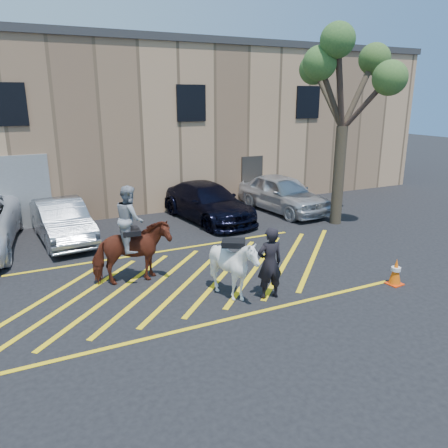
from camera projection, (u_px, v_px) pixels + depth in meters
name	position (u px, v px, depth m)	size (l,w,h in m)	color
ground	(187.00, 275.00, 12.37)	(90.00, 90.00, 0.00)	black
car_silver_sedan	(62.00, 221.00, 15.14)	(1.52, 4.35, 1.43)	gray
car_blue_suv	(207.00, 202.00, 17.76)	(2.07, 5.09, 1.48)	black
car_white_suv	(282.00, 193.00, 19.07)	(1.90, 4.71, 1.61)	silver
handler	(270.00, 263.00, 10.76)	(0.67, 0.44, 1.84)	black
warehouse	(98.00, 122.00, 21.69)	(32.42, 10.20, 7.30)	tan
hatching_zone	(191.00, 279.00, 12.11)	(12.60, 5.12, 0.01)	yellow
mounted_bay	(131.00, 245.00, 11.58)	(2.08, 1.04, 2.69)	maroon
saddled_white	(233.00, 267.00, 10.76)	(1.89, 1.94, 1.63)	white
traffic_cone	(396.00, 272.00, 11.67)	(0.42, 0.42, 0.73)	#FF390A
tree	(346.00, 73.00, 15.88)	(3.99, 4.37, 7.31)	#473C2B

